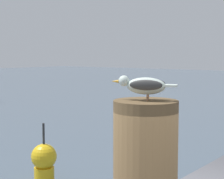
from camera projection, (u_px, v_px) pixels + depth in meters
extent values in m
cylinder|color=brown|center=(145.00, 167.00, 2.30)|extent=(0.38, 0.38, 0.79)
cylinder|color=tan|center=(148.00, 97.00, 2.27)|extent=(0.01, 0.01, 0.04)
cylinder|color=tan|center=(147.00, 98.00, 2.24)|extent=(0.01, 0.01, 0.04)
ellipsoid|color=silver|center=(146.00, 86.00, 2.25)|extent=(0.17, 0.25, 0.10)
sphere|color=silver|center=(124.00, 81.00, 2.29)|extent=(0.06, 0.06, 0.06)
cone|color=gold|center=(115.00, 81.00, 2.30)|extent=(0.04, 0.05, 0.02)
cube|color=silver|center=(171.00, 86.00, 2.21)|extent=(0.10, 0.09, 0.01)
ellipsoid|color=#393939|center=(149.00, 84.00, 2.31)|extent=(0.10, 0.19, 0.06)
ellipsoid|color=#393939|center=(146.00, 85.00, 2.20)|extent=(0.10, 0.19, 0.06)
cylinder|color=yellow|center=(44.00, 175.00, 8.51)|extent=(0.44, 0.44, 0.35)
sphere|color=yellow|center=(44.00, 157.00, 8.47)|extent=(0.56, 0.56, 0.56)
cylinder|color=#2D2D2D|center=(44.00, 135.00, 8.42)|extent=(0.05, 0.05, 0.50)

